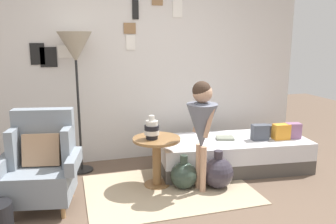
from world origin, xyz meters
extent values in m
cube|color=silver|center=(0.00, 1.95, 1.30)|extent=(4.80, 0.10, 2.60)
cube|color=white|center=(-0.91, 1.90, 1.50)|extent=(0.22, 0.02, 0.15)
cube|color=#606059|center=(-0.91, 1.89, 1.50)|extent=(0.17, 0.01, 0.12)
cube|color=olive|center=(-0.10, 1.90, 1.79)|extent=(0.16, 0.02, 0.14)
cube|color=silver|center=(-0.10, 1.89, 1.79)|extent=(0.12, 0.01, 0.11)
cube|color=white|center=(0.56, 1.90, 2.06)|extent=(0.13, 0.02, 0.23)
cube|color=silver|center=(0.56, 1.89, 2.06)|extent=(0.10, 0.01, 0.18)
cube|color=olive|center=(0.28, 1.90, 2.14)|extent=(0.15, 0.02, 0.11)
cube|color=beige|center=(0.28, 1.89, 2.14)|extent=(0.12, 0.01, 0.08)
cube|color=black|center=(-0.02, 1.90, 2.03)|extent=(0.08, 0.02, 0.25)
cube|color=slate|center=(-0.02, 1.89, 2.03)|extent=(0.06, 0.01, 0.19)
cube|color=white|center=(-0.09, 1.90, 1.61)|extent=(0.12, 0.02, 0.20)
cube|color=silver|center=(-0.09, 1.89, 1.61)|extent=(0.09, 0.01, 0.15)
cube|color=black|center=(-1.13, 1.90, 1.44)|extent=(0.20, 0.02, 0.25)
cube|color=#A1A1A0|center=(-1.13, 1.89, 1.44)|extent=(0.16, 0.01, 0.19)
cube|color=black|center=(-1.26, 1.90, 1.48)|extent=(0.17, 0.02, 0.26)
cube|color=#60605C|center=(-1.26, 1.89, 1.48)|extent=(0.13, 0.01, 0.21)
cube|color=tan|center=(0.10, 0.75, 0.01)|extent=(1.83, 1.28, 0.01)
cylinder|color=tan|center=(-1.51, 0.53, 0.06)|extent=(0.04, 0.04, 0.12)
cylinder|color=tan|center=(-1.04, 0.44, 0.06)|extent=(0.04, 0.04, 0.12)
cylinder|color=tan|center=(-1.42, 0.97, 0.06)|extent=(0.04, 0.04, 0.12)
cylinder|color=tan|center=(-0.95, 0.88, 0.06)|extent=(0.04, 0.04, 0.12)
cube|color=gray|center=(-1.23, 0.70, 0.27)|extent=(0.70, 0.66, 0.30)
cube|color=gray|center=(-1.19, 0.93, 0.70)|extent=(0.62, 0.25, 0.55)
cube|color=gray|center=(-1.47, 0.85, 0.61)|extent=(0.14, 0.32, 0.39)
cube|color=gray|center=(-0.96, 0.75, 0.61)|extent=(0.14, 0.32, 0.39)
cube|color=gray|center=(-1.56, 0.75, 0.49)|extent=(0.18, 0.51, 0.14)
cube|color=gray|center=(-0.91, 0.62, 0.49)|extent=(0.18, 0.51, 0.14)
cube|color=tan|center=(-1.21, 0.80, 0.58)|extent=(0.38, 0.23, 0.33)
cube|color=#4C4742|center=(1.08, 1.14, 0.09)|extent=(1.97, 0.99, 0.18)
cube|color=silver|center=(1.08, 1.14, 0.29)|extent=(1.97, 0.99, 0.22)
cube|color=gray|center=(1.83, 0.95, 0.50)|extent=(0.21, 0.15, 0.20)
cube|color=orange|center=(1.66, 0.95, 0.50)|extent=(0.21, 0.13, 0.20)
cube|color=#474C56|center=(1.53, 1.12, 0.48)|extent=(0.20, 0.13, 0.15)
cube|color=#474C56|center=(1.38, 1.00, 0.50)|extent=(0.22, 0.15, 0.20)
cylinder|color=olive|center=(0.00, 0.90, 0.01)|extent=(0.30, 0.30, 0.02)
cylinder|color=olive|center=(0.00, 0.90, 0.28)|extent=(0.10, 0.10, 0.52)
cylinder|color=olive|center=(0.00, 0.90, 0.56)|extent=(0.54, 0.54, 0.03)
cylinder|color=black|center=(-0.06, 0.88, 0.60)|extent=(0.13, 0.13, 0.05)
cylinder|color=silver|center=(-0.06, 0.88, 0.65)|extent=(0.17, 0.17, 0.05)
cylinder|color=black|center=(-0.06, 0.88, 0.70)|extent=(0.17, 0.17, 0.05)
cylinder|color=silver|center=(-0.06, 0.88, 0.75)|extent=(0.13, 0.13, 0.05)
cylinder|color=silver|center=(-0.06, 0.88, 0.81)|extent=(0.06, 0.06, 0.06)
cylinder|color=black|center=(-0.81, 1.60, 0.01)|extent=(0.28, 0.28, 0.02)
cylinder|color=black|center=(-0.81, 1.60, 0.84)|extent=(0.03, 0.03, 1.63)
cone|color=#9E937F|center=(-0.81, 1.60, 1.56)|extent=(0.41, 0.41, 0.36)
cylinder|color=tan|center=(0.44, 0.59, 0.26)|extent=(0.07, 0.07, 0.52)
cylinder|color=tan|center=(0.43, 0.69, 0.26)|extent=(0.07, 0.07, 0.52)
cone|color=slate|center=(0.44, 0.64, 0.74)|extent=(0.34, 0.34, 0.50)
cylinder|color=slate|center=(0.44, 0.64, 0.90)|extent=(0.17, 0.17, 0.19)
cylinder|color=tan|center=(0.47, 0.52, 0.81)|extent=(0.14, 0.07, 0.33)
cylinder|color=tan|center=(0.44, 0.76, 0.81)|extent=(0.14, 0.07, 0.33)
sphere|color=tan|center=(0.44, 0.64, 1.10)|extent=(0.21, 0.21, 0.21)
sphere|color=#38281E|center=(0.43, 0.64, 1.13)|extent=(0.20, 0.20, 0.20)
cube|color=gray|center=(0.97, 1.15, 0.42)|extent=(0.26, 0.22, 0.03)
sphere|color=#2D3D33|center=(0.27, 0.74, 0.15)|extent=(0.31, 0.31, 0.31)
cylinder|color=#2D3D33|center=(0.27, 0.74, 0.35)|extent=(0.09, 0.09, 0.09)
sphere|color=#332D38|center=(0.65, 0.65, 0.18)|extent=(0.35, 0.35, 0.35)
cylinder|color=#332D38|center=(0.65, 0.65, 0.39)|extent=(0.10, 0.10, 0.09)
camera|label=1|loc=(-0.92, -2.69, 1.68)|focal=36.73mm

